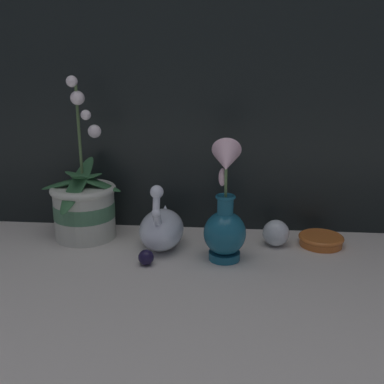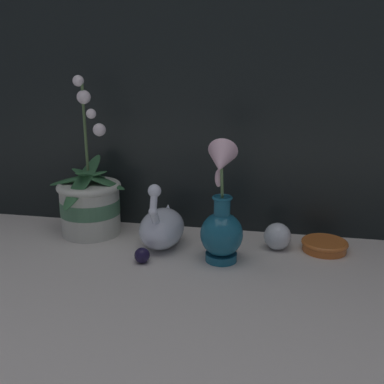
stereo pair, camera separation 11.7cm
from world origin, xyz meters
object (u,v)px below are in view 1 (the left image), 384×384
Objects in this scene: orchid_potted_plant at (84,205)px; swan_figurine at (162,227)px; blue_vase at (225,219)px; glass_sphere at (276,233)px; amber_dish at (321,240)px.

orchid_potted_plant is 2.32× the size of swan_figurine.
blue_vase reaches higher than swan_figurine.
glass_sphere is at bearing -1.78° from orchid_potted_plant.
glass_sphere is 0.59× the size of amber_dish.
swan_figurine is 2.68× the size of glass_sphere.
orchid_potted_plant is at bearing 166.76° from swan_figurine.
orchid_potted_plant reaches higher than glass_sphere.
blue_vase is 0.19m from glass_sphere.
amber_dish is at bearing -0.37° from orchid_potted_plant.
glass_sphere is at bearing 37.92° from blue_vase.
amber_dish is (0.12, 0.01, -0.02)m from glass_sphere.
orchid_potted_plant is at bearing 162.69° from blue_vase.
orchid_potted_plant is 0.66m from amber_dish.
orchid_potted_plant is 6.21× the size of glass_sphere.
swan_figurine is at bearing -13.24° from orchid_potted_plant.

